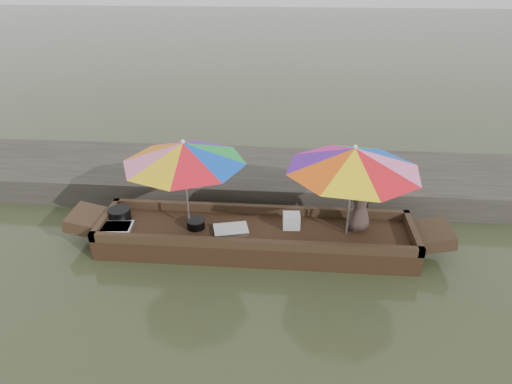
# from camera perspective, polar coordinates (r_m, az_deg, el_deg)

# --- Properties ---
(water) EXTENTS (80.00, 80.00, 0.00)m
(water) POSITION_cam_1_polar(r_m,az_deg,el_deg) (7.79, -0.06, -6.88)
(water) COLOR #374227
(water) RESTS_ON ground
(dock) EXTENTS (22.00, 2.20, 0.50)m
(dock) POSITION_cam_1_polar(r_m,az_deg,el_deg) (9.57, 1.04, 1.82)
(dock) COLOR #2D2B26
(dock) RESTS_ON ground
(boat_hull) EXTENTS (5.20, 1.20, 0.35)m
(boat_hull) POSITION_cam_1_polar(r_m,az_deg,el_deg) (7.69, -0.06, -5.80)
(boat_hull) COLOR black
(boat_hull) RESTS_ON water
(cooking_pot) EXTENTS (0.38, 0.38, 0.20)m
(cooking_pot) POSITION_cam_1_polar(r_m,az_deg,el_deg) (8.17, -16.68, -2.69)
(cooking_pot) COLOR black
(cooking_pot) RESTS_ON boat_hull
(tray_crayfish) EXTENTS (0.59, 0.43, 0.09)m
(tray_crayfish) POSITION_cam_1_polar(r_m,az_deg,el_deg) (7.89, -17.17, -4.38)
(tray_crayfish) COLOR silver
(tray_crayfish) RESTS_ON boat_hull
(tray_scallop) EXTENTS (0.64, 0.51, 0.06)m
(tray_scallop) POSITION_cam_1_polar(r_m,az_deg,el_deg) (7.54, -3.16, -4.75)
(tray_scallop) COLOR silver
(tray_scallop) RESTS_ON boat_hull
(charcoal_grill) EXTENTS (0.30, 0.30, 0.14)m
(charcoal_grill) POSITION_cam_1_polar(r_m,az_deg,el_deg) (7.67, -7.53, -3.99)
(charcoal_grill) COLOR black
(charcoal_grill) RESTS_ON boat_hull
(supply_bag) EXTENTS (0.30, 0.24, 0.26)m
(supply_bag) POSITION_cam_1_polar(r_m,az_deg,el_deg) (7.60, 4.44, -3.61)
(supply_bag) COLOR silver
(supply_bag) RESTS_ON boat_hull
(vendor) EXTENTS (0.60, 0.56, 1.03)m
(vendor) POSITION_cam_1_polar(r_m,az_deg,el_deg) (7.54, 12.90, -1.19)
(vendor) COLOR #40322C
(vendor) RESTS_ON boat_hull
(umbrella_bow) EXTENTS (1.99, 1.99, 1.55)m
(umbrella_bow) POSITION_cam_1_polar(r_m,az_deg,el_deg) (7.38, -8.71, 0.83)
(umbrella_bow) COLOR green
(umbrella_bow) RESTS_ON boat_hull
(umbrella_stern) EXTENTS (2.56, 2.56, 1.55)m
(umbrella_stern) POSITION_cam_1_polar(r_m,az_deg,el_deg) (7.26, 11.75, 0.06)
(umbrella_stern) COLOR blue
(umbrella_stern) RESTS_ON boat_hull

